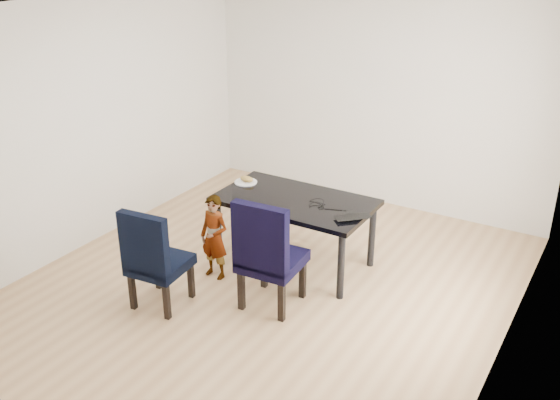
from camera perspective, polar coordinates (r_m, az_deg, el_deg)
The scene contains 14 objects.
floor at distance 6.37m, azimuth -0.93°, elevation -7.68°, with size 4.50×5.00×0.01m, color tan.
ceiling at distance 5.47m, azimuth -1.13°, elevation 17.32°, with size 4.50×5.00×0.01m, color white.
wall_back at distance 7.92m, azimuth 8.73°, elevation 9.10°, with size 4.50×0.01×2.70m, color white.
wall_front at distance 4.08m, azimuth -20.13°, elevation -6.69°, with size 4.50×0.01×2.70m, color white.
wall_left at distance 7.18m, azimuth -16.60°, elevation 6.85°, with size 0.01×5.00×2.70m, color white.
wall_right at distance 5.05m, azimuth 21.26°, elevation -0.89°, with size 0.01×5.00×2.70m, color silver.
dining_table at distance 6.56m, azimuth 1.35°, elevation -2.89°, with size 1.60×0.90×0.75m, color black.
chair_left at distance 5.92m, azimuth -10.95°, elevation -5.03°, with size 0.49×0.51×1.02m, color black.
chair_right at distance 5.79m, azimuth -0.71°, elevation -4.72°, with size 0.53×0.56×1.11m, color black.
child at distance 6.32m, azimuth -6.03°, elevation -3.40°, with size 0.33×0.21×0.89m, color orange.
plate at distance 6.81m, azimuth -3.15°, elevation 1.64°, with size 0.25×0.25×0.01m, color silver.
sandwich at distance 6.80m, azimuth -3.06°, elevation 1.94°, with size 0.16×0.08×0.07m, color #A4813A.
laptop at distance 6.04m, azimuth 6.53°, elevation -1.43°, with size 0.35×0.23×0.03m, color black.
cable_tangle at distance 6.23m, azimuth 3.34°, elevation -0.59°, with size 0.14×0.14×0.01m, color black.
Camera 1 is at (2.89, -4.61, 3.31)m, focal length 40.00 mm.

